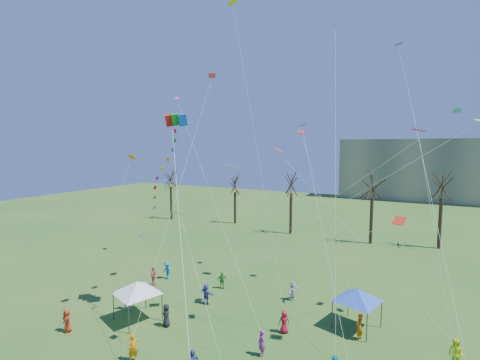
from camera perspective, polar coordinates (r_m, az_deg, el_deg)
The scene contains 7 objects.
distant_building at distance 96.35m, azimuth 35.20°, elevation 1.30°, with size 60.00×14.00×15.00m, color gray.
bare_tree_row at distance 49.56m, azimuth 23.49°, elevation -1.86°, with size 70.21×9.07×10.33m.
big_box_kite at distance 24.34m, azimuth -13.12°, elevation -1.00°, with size 5.53×6.08×18.31m.
canopy_tent_white at distance 27.33m, azimuth -17.14°, elevation -17.12°, with size 3.80×3.80×3.03m.
canopy_tent_blue at distance 26.65m, azimuth 19.41°, elevation -18.02°, with size 3.74×3.74×2.92m.
festival_crowd at distance 25.03m, azimuth 0.73°, elevation -23.47°, with size 25.18×14.42×1.84m.
small_kites_aloft at distance 25.42m, azimuth 8.27°, elevation 7.93°, with size 28.55×17.98×31.61m.
Camera 1 is at (8.38, -13.23, 13.01)m, focal length 25.00 mm.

